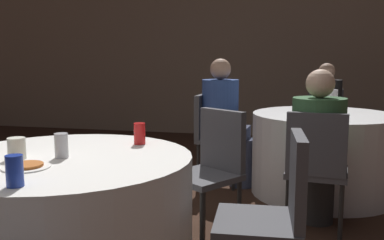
{
  "coord_description": "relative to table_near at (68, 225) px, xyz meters",
  "views": [
    {
      "loc": [
        1.01,
        -1.83,
        1.21
      ],
      "look_at": [
        0.41,
        0.78,
        0.82
      ],
      "focal_mm": 40.0,
      "sensor_mm": 36.0,
      "label": 1
    }
  ],
  "objects": [
    {
      "name": "person_black_shirt",
      "position": [
        1.47,
        2.91,
        0.23
      ],
      "size": [
        0.35,
        0.51,
        1.16
      ],
      "rotation": [
        0.0,
        0.0,
        -3.22
      ],
      "color": "#33384C",
      "rests_on": "ground_plane"
    },
    {
      "name": "person_green_jacket",
      "position": [
        1.29,
        1.15,
        0.23
      ],
      "size": [
        0.38,
        0.52,
        1.14
      ],
      "rotation": [
        0.0,
        0.0,
        -0.12
      ],
      "color": "#282828",
      "rests_on": "ground_plane"
    },
    {
      "name": "soda_can_blue",
      "position": [
        0.07,
        -0.5,
        0.42
      ],
      "size": [
        0.07,
        0.07,
        0.12
      ],
      "color": "#1E38A5",
      "rests_on": "table_near"
    },
    {
      "name": "chair_near_northeast",
      "position": [
        0.6,
        0.86,
        0.16
      ],
      "size": [
        0.56,
        0.56,
        0.87
      ],
      "rotation": [
        0.0,
        0.0,
        -3.75
      ],
      "color": "#47474C",
      "rests_on": "ground_plane"
    },
    {
      "name": "pizza_plate_near",
      "position": [
        -0.06,
        -0.24,
        0.37
      ],
      "size": [
        0.21,
        0.21,
        0.02
      ],
      "color": "white",
      "rests_on": "table_near"
    },
    {
      "name": "table_near",
      "position": [
        0.0,
        0.0,
        0.0
      ],
      "size": [
        1.27,
        1.27,
        0.72
      ],
      "color": "white",
      "rests_on": "ground_plane"
    },
    {
      "name": "table_far",
      "position": [
        1.4,
        2.03,
        0.0
      ],
      "size": [
        1.27,
        1.27,
        0.72
      ],
      "color": "white",
      "rests_on": "ground_plane"
    },
    {
      "name": "soda_can_silver",
      "position": [
        -0.0,
        -0.03,
        0.42
      ],
      "size": [
        0.07,
        0.07,
        0.12
      ],
      "color": "silver",
      "rests_on": "table_near"
    },
    {
      "name": "chair_far_north",
      "position": [
        1.48,
        3.07,
        0.16
      ],
      "size": [
        0.43,
        0.43,
        0.87
      ],
      "rotation": [
        0.0,
        0.0,
        -3.22
      ],
      "color": "#47474C",
      "rests_on": "ground_plane"
    },
    {
      "name": "bottle_far",
      "position": [
        1.44,
        1.93,
        0.47
      ],
      "size": [
        0.09,
        0.09,
        0.22
      ],
      "color": "white",
      "rests_on": "table_far"
    },
    {
      "name": "chair_far_south",
      "position": [
        1.27,
        0.99,
        0.16
      ],
      "size": [
        0.44,
        0.45,
        0.87
      ],
      "rotation": [
        0.0,
        0.0,
        -0.12
      ],
      "color": "#47474C",
      "rests_on": "ground_plane"
    },
    {
      "name": "chair_near_east",
      "position": [
        1.04,
        0.07,
        0.16
      ],
      "size": [
        0.43,
        0.43,
        0.87
      ],
      "rotation": [
        0.0,
        0.0,
        -4.65
      ],
      "color": "#47474C",
      "rests_on": "ground_plane"
    },
    {
      "name": "wall_back",
      "position": [
        0.08,
        4.83,
        1.04
      ],
      "size": [
        16.0,
        0.06,
        2.8
      ],
      "color": "gray",
      "rests_on": "ground_plane"
    },
    {
      "name": "cup_near",
      "position": [
        -0.2,
        -0.1,
        0.41
      ],
      "size": [
        0.08,
        0.08,
        0.1
      ],
      "color": "silver",
      "rests_on": "table_near"
    },
    {
      "name": "chair_far_west",
      "position": [
        0.36,
        2.11,
        0.16
      ],
      "size": [
        0.43,
        0.43,
        0.87
      ],
      "rotation": [
        0.0,
        0.0,
        -1.65
      ],
      "color": "#47474C",
      "rests_on": "ground_plane"
    },
    {
      "name": "soda_can_red",
      "position": [
        0.26,
        0.38,
        0.42
      ],
      "size": [
        0.07,
        0.07,
        0.12
      ],
      "color": "red",
      "rests_on": "table_near"
    },
    {
      "name": "cup_far",
      "position": [
        1.17,
        1.81,
        0.41
      ],
      "size": [
        0.08,
        0.08,
        0.1
      ],
      "color": "silver",
      "rests_on": "table_far"
    },
    {
      "name": "person_blue_shirt",
      "position": [
        0.51,
        2.1,
        0.26
      ],
      "size": [
        0.51,
        0.36,
        1.21
      ],
      "rotation": [
        0.0,
        0.0,
        -1.65
      ],
      "color": "#33384C",
      "rests_on": "ground_plane"
    }
  ]
}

